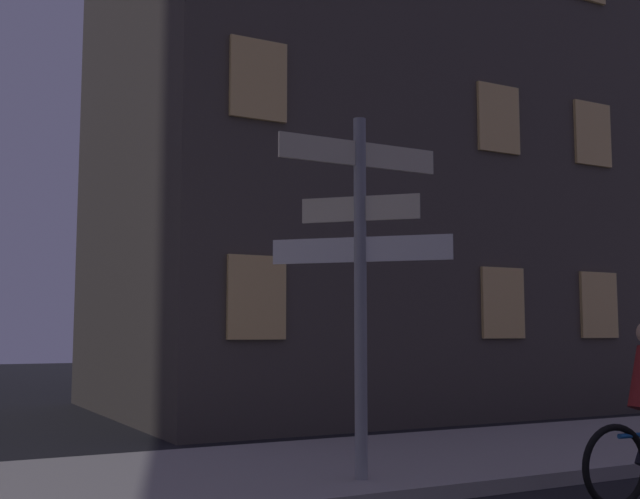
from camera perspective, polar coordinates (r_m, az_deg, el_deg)
name	(u,v)px	position (r m, az deg, el deg)	size (l,w,h in m)	color
sidewalk_kerb	(203,480)	(8.12, -8.44, -16.07)	(40.00, 3.27, 0.14)	#9E9991
signpost	(360,258)	(7.60, 2.91, -0.59)	(1.74, 1.28, 3.44)	gray
building_right_block	(384,37)	(17.87, 4.64, 15.00)	(11.36, 7.25, 15.79)	#4C443D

